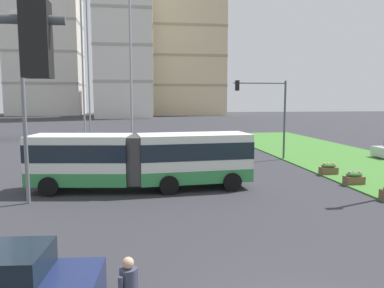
{
  "coord_description": "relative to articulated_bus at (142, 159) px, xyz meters",
  "views": [
    {
      "loc": [
        -3.42,
        -7.29,
        4.91
      ],
      "look_at": [
        -0.13,
        15.21,
        2.2
      ],
      "focal_mm": 35.75,
      "sensor_mm": 36.0,
      "label": 1
    }
  ],
  "objects": [
    {
      "name": "articulated_bus",
      "position": [
        0.0,
        0.0,
        0.0
      ],
      "size": [
        12.04,
        3.41,
        3.0
      ],
      "color": "silver",
      "rests_on": "ground"
    },
    {
      "name": "flower_planter_4",
      "position": [
        11.93,
        -0.8,
        -1.23
      ],
      "size": [
        1.1,
        0.56,
        0.74
      ],
      "color": "brown",
      "rests_on": "grass_median"
    },
    {
      "name": "flower_planter_5",
      "position": [
        11.93,
        2.12,
        -1.23
      ],
      "size": [
        1.1,
        0.56,
        0.74
      ],
      "color": "brown",
      "rests_on": "grass_median"
    },
    {
      "name": "traffic_light_far_right",
      "position": [
        10.15,
        8.72,
        2.7
      ],
      "size": [
        4.33,
        0.28,
        6.32
      ],
      "color": "#474C51",
      "rests_on": "ground"
    },
    {
      "name": "streetlight_left",
      "position": [
        -5.36,
        -2.11,
        3.19
      ],
      "size": [
        0.7,
        0.28,
        8.81
      ],
      "color": "slate",
      "rests_on": "ground"
    },
    {
      "name": "apartment_tower_west",
      "position": [
        -26.86,
        101.62,
        25.21
      ],
      "size": [
        20.89,
        16.12,
        53.69
      ],
      "color": "silver",
      "rests_on": "ground"
    },
    {
      "name": "apartment_tower_westcentre",
      "position": [
        -3.19,
        81.51,
        24.53
      ],
      "size": [
        14.41,
        15.62,
        52.32
      ],
      "color": "silver",
      "rests_on": "ground"
    },
    {
      "name": "apartment_tower_centre",
      "position": [
        15.56,
        98.48,
        19.49
      ],
      "size": [
        21.36,
        19.15,
        42.24
      ],
      "color": "beige",
      "rests_on": "ground"
    },
    {
      "name": "transmission_pylon",
      "position": [
        -3.87,
        33.15,
        15.77
      ],
      "size": [
        9.0,
        6.24,
        31.98
      ],
      "color": "gray",
      "rests_on": "ground"
    }
  ]
}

